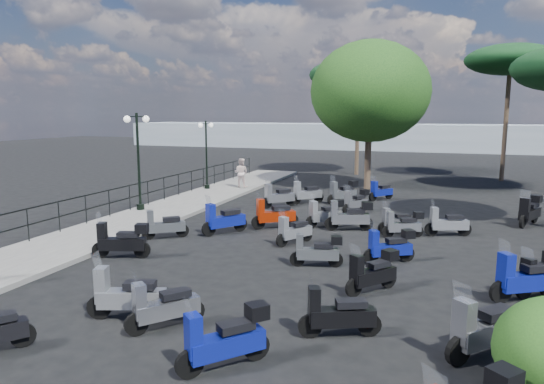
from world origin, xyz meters
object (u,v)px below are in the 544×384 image
(lamp_post_1, at_px, (138,155))
(scooter_22, at_px, (381,191))
(scooter_20, at_px, (403,225))
(scooter_24, at_px, (540,279))
(scooter_1, at_px, (122,241))
(scooter_11, at_px, (343,193))
(scooter_15, at_px, (350,216))
(pedestrian_far, at_px, (241,173))
(scooter_5, at_px, (307,194))
(scooter_3, at_px, (224,220))
(scooter_18, at_px, (338,315))
(scooter_2, at_px, (164,226))
(broadleaf_tree, at_px, (370,92))
(lamp_post_2, at_px, (206,150))
(scooter_26, at_px, (447,223))
(scooter_0, at_px, (127,296))
(pine_0, at_px, (511,60))
(scooter_7, at_px, (163,307))
(scooter_17, at_px, (484,330))
(scooter_13, at_px, (317,251))
(scooter_21, at_px, (397,222))
(pine_2, at_px, (359,75))
(scooter_14, at_px, (390,247))
(scooter_27, at_px, (530,211))
(scooter_19, at_px, (373,273))
(scooter_9, at_px, (274,215))
(scooter_12, at_px, (225,340))
(scooter_25, at_px, (528,277))

(lamp_post_1, relative_size, scooter_22, 3.13)
(lamp_post_1, bearing_deg, scooter_20, 17.61)
(scooter_20, distance_m, scooter_24, 5.77)
(scooter_1, distance_m, scooter_11, 11.92)
(scooter_15, relative_size, scooter_22, 1.30)
(scooter_11, bearing_deg, pedestrian_far, 19.99)
(scooter_1, distance_m, scooter_5, 10.79)
(scooter_15, bearing_deg, scooter_3, 95.98)
(scooter_20, bearing_deg, pedestrian_far, 24.65)
(scooter_18, distance_m, scooter_20, 8.31)
(scooter_1, xyz_separation_m, scooter_2, (-0.05, 2.44, -0.08))
(scooter_3, relative_size, broadleaf_tree, 0.19)
(lamp_post_2, bearing_deg, scooter_2, -55.83)
(scooter_20, relative_size, scooter_26, 0.88)
(scooter_0, xyz_separation_m, pine_0, (9.74, 25.90, 7.03))
(lamp_post_2, bearing_deg, scooter_22, 17.28)
(scooter_7, xyz_separation_m, scooter_17, (5.95, 0.89, 0.06))
(scooter_3, distance_m, scooter_13, 4.84)
(scooter_13, relative_size, scooter_26, 0.93)
(scooter_3, xyz_separation_m, scooter_17, (8.14, -6.61, 0.01))
(scooter_21, bearing_deg, scooter_26, -118.53)
(scooter_17, bearing_deg, scooter_1, 26.51)
(scooter_17, bearing_deg, scooter_11, -26.22)
(scooter_24, xyz_separation_m, pine_2, (-8.04, 21.71, 6.45))
(scooter_5, relative_size, scooter_14, 1.00)
(scooter_13, relative_size, scooter_27, 0.87)
(scooter_19, xyz_separation_m, scooter_27, (4.73, 9.17, 0.07))
(broadleaf_tree, bearing_deg, scooter_27, -44.12)
(pedestrian_far, distance_m, scooter_11, 6.66)
(scooter_26, bearing_deg, scooter_15, 76.45)
(scooter_9, xyz_separation_m, scooter_21, (4.42, 0.82, -0.10))
(scooter_0, bearing_deg, pine_2, -19.80)
(lamp_post_1, distance_m, scooter_12, 14.08)
(scooter_25, relative_size, pine_0, 0.20)
(scooter_13, xyz_separation_m, scooter_19, (1.75, -1.47, 0.03))
(scooter_5, height_order, pine_0, pine_0)
(scooter_5, xyz_separation_m, scooter_15, (2.94, -4.70, 0.05))
(scooter_3, height_order, pine_0, pine_0)
(scooter_12, height_order, scooter_21, scooter_12)
(scooter_5, distance_m, scooter_15, 5.55)
(scooter_1, distance_m, scooter_13, 5.82)
(scooter_13, distance_m, pine_0, 23.33)
(scooter_2, bearing_deg, scooter_9, -86.89)
(scooter_15, distance_m, scooter_24, 7.38)
(scooter_0, distance_m, broadleaf_tree, 20.23)
(scooter_2, xyz_separation_m, scooter_22, (6.14, 10.09, -0.01))
(scooter_2, xyz_separation_m, scooter_13, (5.76, -1.31, 0.01))
(scooter_5, relative_size, scooter_13, 0.95)
(scooter_7, bearing_deg, broadleaf_tree, -54.21)
(scooter_3, bearing_deg, scooter_27, -119.25)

